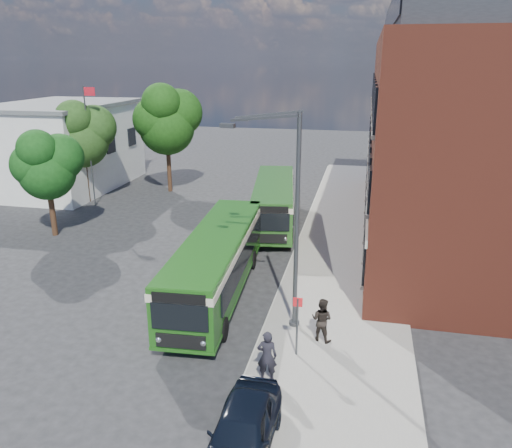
% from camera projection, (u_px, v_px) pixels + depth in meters
% --- Properties ---
extents(ground, '(120.00, 120.00, 0.00)m').
position_uv_depth(ground, '(193.00, 295.00, 24.07)').
color(ground, '#252527').
rests_on(ground, ground).
extents(pavement, '(6.00, 48.00, 0.15)m').
position_uv_depth(pavement, '(347.00, 247.00, 30.03)').
color(pavement, '#99958B').
rests_on(pavement, ground).
extents(kerb_line, '(0.12, 48.00, 0.01)m').
position_uv_depth(kerb_line, '(297.00, 244.00, 30.68)').
color(kerb_line, beige).
rests_on(kerb_line, ground).
extents(brick_office, '(12.10, 26.00, 14.20)m').
position_uv_depth(brick_office, '(474.00, 126.00, 30.14)').
color(brick_office, maroon).
rests_on(brick_office, ground).
extents(white_building, '(9.40, 13.40, 7.30)m').
position_uv_depth(white_building, '(63.00, 146.00, 43.25)').
color(white_building, silver).
rests_on(white_building, ground).
extents(flagpole, '(0.95, 0.10, 9.00)m').
position_uv_depth(flagpole, '(89.00, 142.00, 37.09)').
color(flagpole, '#3D4043').
rests_on(flagpole, ground).
extents(street_lamp, '(2.96, 2.38, 9.00)m').
position_uv_depth(street_lamp, '(288.00, 220.00, 19.72)').
color(street_lamp, '#3D4043').
rests_on(street_lamp, ground).
extents(bus_stop_sign, '(0.35, 0.08, 2.52)m').
position_uv_depth(bus_stop_sign, '(297.00, 323.00, 18.56)').
color(bus_stop_sign, '#3D4043').
rests_on(bus_stop_sign, ground).
extents(bus_front, '(3.30, 12.30, 3.02)m').
position_uv_depth(bus_front, '(217.00, 258.00, 23.72)').
color(bus_front, '#1C5315').
rests_on(bus_front, ground).
extents(bus_rear, '(4.13, 11.08, 3.02)m').
position_uv_depth(bus_rear, '(274.00, 199.00, 33.63)').
color(bus_rear, '#26561E').
rests_on(bus_rear, ground).
extents(parked_car, '(1.79, 4.37, 1.48)m').
position_uv_depth(parked_car, '(243.00, 431.00, 14.03)').
color(parked_car, black).
rests_on(parked_car, pavement).
extents(pedestrian_a, '(0.74, 0.53, 1.91)m').
position_uv_depth(pedestrian_a, '(267.00, 356.00, 17.18)').
color(pedestrian_a, black).
rests_on(pedestrian_a, pavement).
extents(pedestrian_b, '(1.05, 0.92, 1.80)m').
position_uv_depth(pedestrian_b, '(322.00, 320.00, 19.68)').
color(pedestrian_b, black).
rests_on(pedestrian_b, pavement).
extents(tree_left, '(4.07, 3.87, 6.87)m').
position_uv_depth(tree_left, '(46.00, 164.00, 30.74)').
color(tree_left, '#341E13').
rests_on(tree_left, ground).
extents(tree_mid, '(4.73, 4.50, 7.99)m').
position_uv_depth(tree_mid, '(81.00, 133.00, 38.03)').
color(tree_mid, '#341E13').
rests_on(tree_mid, ground).
extents(tree_right, '(5.36, 5.10, 9.06)m').
position_uv_depth(tree_right, '(167.00, 119.00, 40.92)').
color(tree_right, '#341E13').
rests_on(tree_right, ground).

